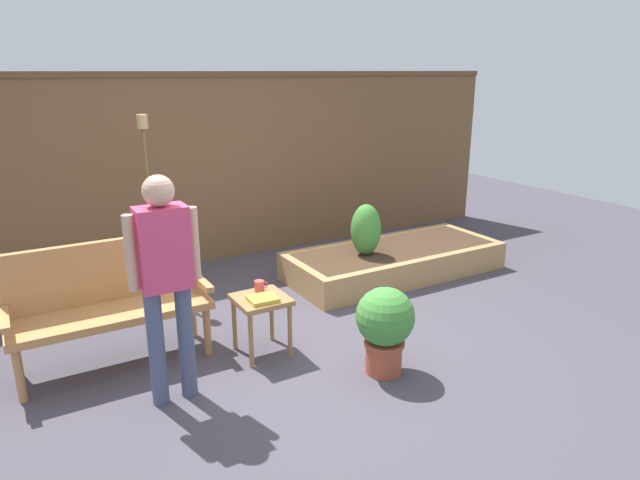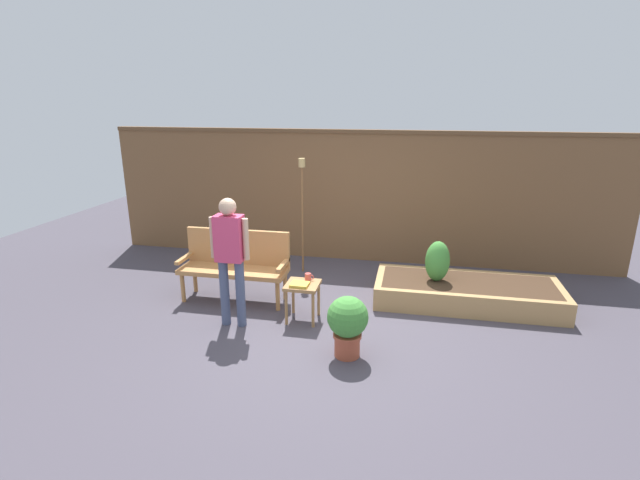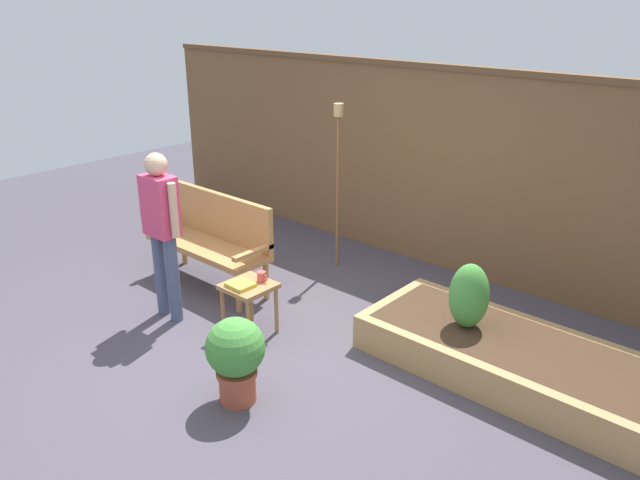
{
  "view_description": "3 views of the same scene",
  "coord_description": "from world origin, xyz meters",
  "px_view_note": "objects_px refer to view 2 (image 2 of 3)",
  "views": [
    {
      "loc": [
        -1.96,
        -3.51,
        2.17
      ],
      "look_at": [
        0.43,
        0.56,
        0.73
      ],
      "focal_mm": 31.22,
      "sensor_mm": 36.0,
      "label": 1
    },
    {
      "loc": [
        0.93,
        -4.94,
        2.63
      ],
      "look_at": [
        -0.23,
        0.72,
        0.88
      ],
      "focal_mm": 26.25,
      "sensor_mm": 36.0,
      "label": 2
    },
    {
      "loc": [
        3.33,
        -3.02,
        2.8
      ],
      "look_at": [
        -0.06,
        0.79,
        0.78
      ],
      "focal_mm": 34.82,
      "sensor_mm": 36.0,
      "label": 3
    }
  ],
  "objects_px": {
    "cup_on_table": "(308,277)",
    "tiki_torch": "(302,196)",
    "potted_boxwood": "(348,322)",
    "person_by_bench": "(230,251)",
    "book_on_table": "(300,285)",
    "shrub_near_bench": "(437,261)",
    "garden_bench": "(236,260)",
    "side_table": "(303,290)"
  },
  "relations": [
    {
      "from": "cup_on_table",
      "to": "tiki_torch",
      "type": "xyz_separation_m",
      "value": [
        -0.44,
        1.54,
        0.69
      ]
    },
    {
      "from": "garden_bench",
      "to": "side_table",
      "type": "xyz_separation_m",
      "value": [
        1.04,
        -0.48,
        -0.15
      ]
    },
    {
      "from": "garden_bench",
      "to": "tiki_torch",
      "type": "bearing_deg",
      "value": 61.5
    },
    {
      "from": "side_table",
      "to": "tiki_torch",
      "type": "height_order",
      "value": "tiki_torch"
    },
    {
      "from": "book_on_table",
      "to": "tiki_torch",
      "type": "xyz_separation_m",
      "value": [
        -0.38,
        1.74,
        0.72
      ]
    },
    {
      "from": "garden_bench",
      "to": "person_by_bench",
      "type": "relative_size",
      "value": 0.92
    },
    {
      "from": "potted_boxwood",
      "to": "garden_bench",
      "type": "bearing_deg",
      "value": 144.69
    },
    {
      "from": "shrub_near_bench",
      "to": "potted_boxwood",
      "type": "bearing_deg",
      "value": -120.52
    },
    {
      "from": "person_by_bench",
      "to": "cup_on_table",
      "type": "bearing_deg",
      "value": 25.89
    },
    {
      "from": "side_table",
      "to": "cup_on_table",
      "type": "height_order",
      "value": "cup_on_table"
    },
    {
      "from": "cup_on_table",
      "to": "person_by_bench",
      "type": "bearing_deg",
      "value": -154.11
    },
    {
      "from": "side_table",
      "to": "tiki_torch",
      "type": "relative_size",
      "value": 0.27
    },
    {
      "from": "potted_boxwood",
      "to": "side_table",
      "type": "bearing_deg",
      "value": 132.2
    },
    {
      "from": "cup_on_table",
      "to": "potted_boxwood",
      "type": "relative_size",
      "value": 0.17
    },
    {
      "from": "cup_on_table",
      "to": "book_on_table",
      "type": "height_order",
      "value": "cup_on_table"
    },
    {
      "from": "garden_bench",
      "to": "book_on_table",
      "type": "xyz_separation_m",
      "value": [
        1.02,
        -0.55,
        -0.05
      ]
    },
    {
      "from": "garden_bench",
      "to": "side_table",
      "type": "bearing_deg",
      "value": -24.64
    },
    {
      "from": "garden_bench",
      "to": "potted_boxwood",
      "type": "xyz_separation_m",
      "value": [
        1.7,
        -1.2,
        -0.15
      ]
    },
    {
      "from": "side_table",
      "to": "garden_bench",
      "type": "bearing_deg",
      "value": 155.36
    },
    {
      "from": "cup_on_table",
      "to": "tiki_torch",
      "type": "bearing_deg",
      "value": 106.03
    },
    {
      "from": "side_table",
      "to": "potted_boxwood",
      "type": "relative_size",
      "value": 0.72
    },
    {
      "from": "tiki_torch",
      "to": "side_table",
      "type": "bearing_deg",
      "value": -76.49
    },
    {
      "from": "shrub_near_bench",
      "to": "cup_on_table",
      "type": "bearing_deg",
      "value": -153.6
    },
    {
      "from": "tiki_torch",
      "to": "person_by_bench",
      "type": "height_order",
      "value": "tiki_torch"
    },
    {
      "from": "garden_bench",
      "to": "tiki_torch",
      "type": "xyz_separation_m",
      "value": [
        0.64,
        1.18,
        0.67
      ]
    },
    {
      "from": "garden_bench",
      "to": "shrub_near_bench",
      "type": "bearing_deg",
      "value": 8.95
    },
    {
      "from": "potted_boxwood",
      "to": "person_by_bench",
      "type": "relative_size",
      "value": 0.43
    },
    {
      "from": "potted_boxwood",
      "to": "person_by_bench",
      "type": "xyz_separation_m",
      "value": [
        -1.45,
        0.44,
        0.54
      ]
    },
    {
      "from": "book_on_table",
      "to": "tiki_torch",
      "type": "bearing_deg",
      "value": 104.75
    },
    {
      "from": "side_table",
      "to": "cup_on_table",
      "type": "relative_size",
      "value": 4.21
    },
    {
      "from": "side_table",
      "to": "cup_on_table",
      "type": "xyz_separation_m",
      "value": [
        0.04,
        0.12,
        0.13
      ]
    },
    {
      "from": "side_table",
      "to": "shrub_near_bench",
      "type": "xyz_separation_m",
      "value": [
        1.62,
        0.9,
        0.17
      ]
    },
    {
      "from": "side_table",
      "to": "book_on_table",
      "type": "bearing_deg",
      "value": -102.76
    },
    {
      "from": "garden_bench",
      "to": "cup_on_table",
      "type": "bearing_deg",
      "value": -18.42
    },
    {
      "from": "book_on_table",
      "to": "shrub_near_bench",
      "type": "bearing_deg",
      "value": 33.09
    },
    {
      "from": "book_on_table",
      "to": "person_by_bench",
      "type": "relative_size",
      "value": 0.14
    },
    {
      "from": "potted_boxwood",
      "to": "book_on_table",
      "type": "bearing_deg",
      "value": 136.07
    },
    {
      "from": "garden_bench",
      "to": "potted_boxwood",
      "type": "bearing_deg",
      "value": -35.31
    },
    {
      "from": "potted_boxwood",
      "to": "person_by_bench",
      "type": "distance_m",
      "value": 1.61
    },
    {
      "from": "cup_on_table",
      "to": "book_on_table",
      "type": "distance_m",
      "value": 0.2
    },
    {
      "from": "garden_bench",
      "to": "person_by_bench",
      "type": "height_order",
      "value": "person_by_bench"
    },
    {
      "from": "garden_bench",
      "to": "shrub_near_bench",
      "type": "distance_m",
      "value": 2.69
    }
  ]
}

